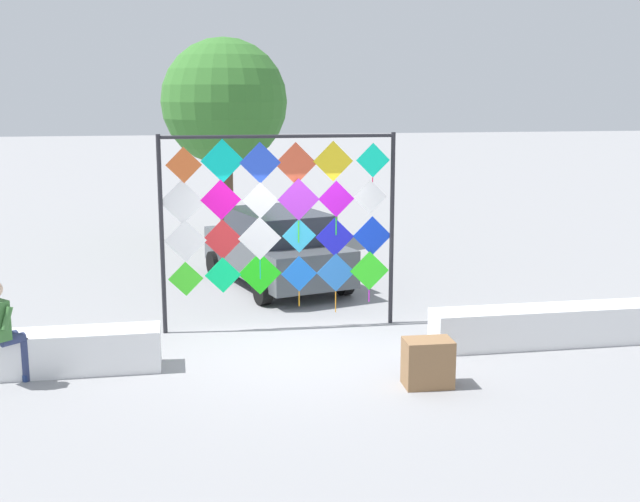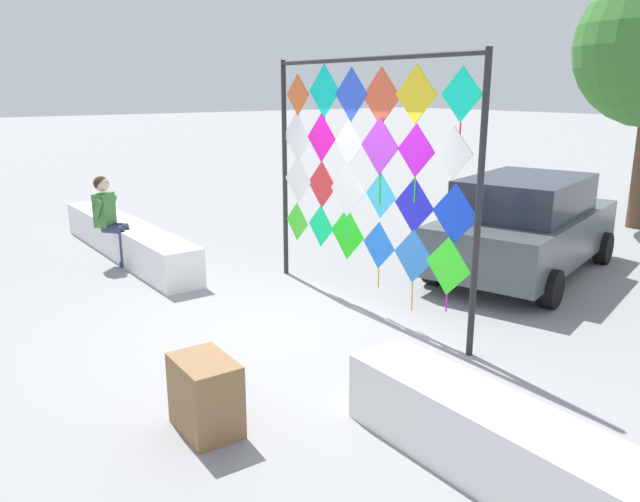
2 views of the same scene
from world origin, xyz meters
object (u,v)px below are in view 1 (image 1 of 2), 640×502
Objects in this scene: tree_palm_like at (225,101)px; kite_display_rack at (278,214)px; cardboard_box_large at (428,363)px; seated_vendor at (3,323)px; parked_car at (277,247)px.

kite_display_rack is at bearing -87.56° from tree_palm_like.
tree_palm_like is (-1.88, 10.46, 3.21)m from cardboard_box_large.
kite_display_rack reaches higher than seated_vendor.
seated_vendor is 6.41m from parked_car.
seated_vendor is 0.34× the size of parked_car.
seated_vendor is 10.43m from tree_palm_like.
seated_vendor is 2.27× the size of cardboard_box_large.
kite_display_rack reaches higher than parked_car.
seated_vendor is 0.28× the size of tree_palm_like.
tree_palm_like is at bearing 98.09° from parked_car.
cardboard_box_large is (1.23, -5.89, -0.44)m from parked_car.
tree_palm_like reaches higher than kite_display_rack.
tree_palm_like is (-0.32, 7.49, 1.66)m from kite_display_rack.
kite_display_rack is 7.68m from tree_palm_like.
cardboard_box_large is at bearing -79.83° from tree_palm_like.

